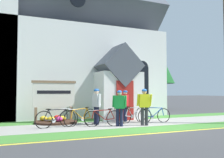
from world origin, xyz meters
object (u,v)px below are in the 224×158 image
(bicycle_orange, at_px, (103,118))
(bicycle_green, at_px, (81,117))
(cyclist_in_orange_jersey, at_px, (96,104))
(bicycle_silver, at_px, (56,119))
(bicycle_black, at_px, (154,115))
(church_sign, at_px, (54,95))
(bicycle_blue, at_px, (133,115))
(cyclist_in_yellow_jersey, at_px, (125,104))
(cyclist_in_blue_jersey, at_px, (119,106))
(roadside_conifer, at_px, (152,59))
(cyclist_in_red_jersey, at_px, (144,104))

(bicycle_orange, xyz_separation_m, bicycle_green, (-0.83, 0.59, 0.02))
(bicycle_green, distance_m, cyclist_in_orange_jersey, 0.96)
(bicycle_silver, distance_m, bicycle_black, 4.77)
(church_sign, distance_m, bicycle_green, 2.29)
(bicycle_blue, bearing_deg, bicycle_black, -22.85)
(cyclist_in_yellow_jersey, relative_size, cyclist_in_orange_jersey, 0.96)
(bicycle_green, relative_size, cyclist_in_blue_jersey, 1.08)
(bicycle_blue, bearing_deg, church_sign, 152.54)
(bicycle_green, relative_size, roadside_conifer, 0.26)
(bicycle_silver, xyz_separation_m, roadside_conifer, (9.74, 7.75, 3.95))
(church_sign, distance_m, cyclist_in_red_jersey, 4.58)
(bicycle_blue, height_order, cyclist_in_red_jersey, cyclist_in_red_jersey)
(bicycle_orange, relative_size, cyclist_in_yellow_jersey, 1.06)
(bicycle_silver, bearing_deg, cyclist_in_orange_jersey, 7.56)
(bicycle_blue, height_order, roadside_conifer, roadside_conifer)
(cyclist_in_red_jersey, bearing_deg, bicycle_green, 157.53)
(bicycle_orange, distance_m, roadside_conifer, 11.95)
(church_sign, height_order, cyclist_in_blue_jersey, church_sign)
(bicycle_green, distance_m, bicycle_black, 3.63)
(bicycle_green, height_order, cyclist_in_yellow_jersey, cyclist_in_yellow_jersey)
(cyclist_in_yellow_jersey, height_order, cyclist_in_red_jersey, cyclist_in_red_jersey)
(cyclist_in_red_jersey, bearing_deg, bicycle_black, 36.98)
(cyclist_in_yellow_jersey, bearing_deg, cyclist_in_blue_jersey, -124.43)
(cyclist_in_red_jersey, relative_size, roadside_conifer, 0.25)
(bicycle_black, bearing_deg, bicycle_orange, -174.58)
(roadside_conifer, bearing_deg, bicycle_green, -138.55)
(bicycle_silver, relative_size, cyclist_in_red_jersey, 1.09)
(bicycle_black, relative_size, cyclist_in_yellow_jersey, 1.09)
(cyclist_in_orange_jersey, bearing_deg, cyclist_in_yellow_jersey, 17.71)
(bicycle_silver, xyz_separation_m, bicycle_blue, (3.82, 0.24, -0.00))
(bicycle_orange, xyz_separation_m, cyclist_in_yellow_jersey, (1.69, 1.24, 0.55))
(cyclist_in_yellow_jersey, relative_size, cyclist_in_red_jersey, 0.96)
(bicycle_orange, height_order, bicycle_blue, bicycle_blue)
(bicycle_silver, height_order, cyclist_in_red_jersey, cyclist_in_red_jersey)
(church_sign, relative_size, cyclist_in_blue_jersey, 1.40)
(bicycle_blue, xyz_separation_m, roadside_conifer, (5.92, 7.52, 3.95))
(bicycle_green, height_order, bicycle_black, bicycle_green)
(bicycle_orange, height_order, roadside_conifer, roadside_conifer)
(bicycle_orange, relative_size, cyclist_in_blue_jersey, 1.06)
(cyclist_in_yellow_jersey, bearing_deg, cyclist_in_orange_jersey, -162.29)
(bicycle_green, bearing_deg, roadside_conifer, 41.45)
(church_sign, xyz_separation_m, bicycle_black, (4.46, -2.22, -0.98))
(bicycle_orange, bearing_deg, cyclist_in_blue_jersey, -25.31)
(cyclist_in_blue_jersey, bearing_deg, cyclist_in_red_jersey, -9.35)
(bicycle_green, xyz_separation_m, cyclist_in_red_jersey, (2.61, -1.08, 0.57))
(bicycle_silver, distance_m, cyclist_in_blue_jersey, 2.76)
(bicycle_black, height_order, cyclist_in_orange_jersey, cyclist_in_orange_jersey)
(cyclist_in_yellow_jersey, bearing_deg, bicycle_blue, -75.57)
(bicycle_blue, bearing_deg, cyclist_in_blue_jersey, -141.51)
(bicycle_silver, xyz_separation_m, cyclist_in_blue_jersey, (2.62, -0.72, 0.52))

